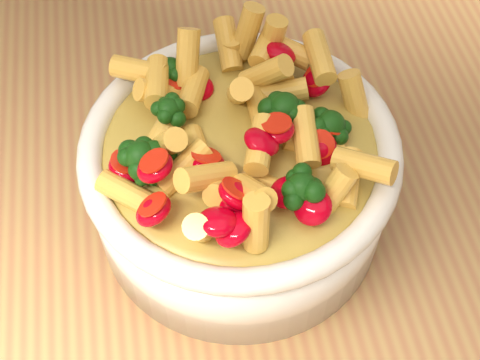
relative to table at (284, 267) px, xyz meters
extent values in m
cube|color=#A87E48|center=(0.00, 0.00, 0.08)|extent=(1.20, 0.80, 0.04)
cylinder|color=white|center=(-0.04, 0.00, 0.15)|extent=(0.23, 0.23, 0.09)
ellipsoid|color=white|center=(-0.04, 0.00, 0.12)|extent=(0.22, 0.22, 0.04)
torus|color=white|center=(-0.04, 0.00, 0.19)|extent=(0.24, 0.24, 0.02)
ellipsoid|color=gold|center=(-0.04, 0.00, 0.19)|extent=(0.21, 0.21, 0.02)
camera|label=1|loc=(-0.10, -0.30, 0.58)|focal=50.00mm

